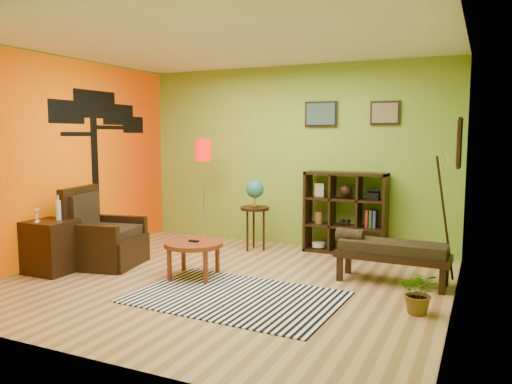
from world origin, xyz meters
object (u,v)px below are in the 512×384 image
at_px(floor_lamp, 203,160).
at_px(potted_plant, 420,297).
at_px(globe_table, 255,197).
at_px(cube_shelf, 346,213).
at_px(side_cabinet, 51,246).
at_px(bench, 389,250).
at_px(armchair, 102,241).
at_px(coffee_table, 194,247).

height_order(floor_lamp, potted_plant, floor_lamp).
height_order(globe_table, cube_shelf, cube_shelf).
bearing_deg(side_cabinet, bench, 18.95).
bearing_deg(globe_table, potted_plant, -34.57).
relative_size(floor_lamp, bench, 1.25).
height_order(armchair, floor_lamp, floor_lamp).
distance_m(armchair, cube_shelf, 3.46).
bearing_deg(armchair, coffee_table, 0.06).
relative_size(armchair, potted_plant, 2.43).
relative_size(cube_shelf, bench, 0.90).
height_order(side_cabinet, bench, side_cabinet).
xyz_separation_m(bench, potted_plant, (0.46, -0.93, -0.22)).
relative_size(globe_table, potted_plant, 2.48).
height_order(side_cabinet, potted_plant, side_cabinet).
height_order(side_cabinet, floor_lamp, floor_lamp).
xyz_separation_m(floor_lamp, potted_plant, (3.48, -1.76, -1.18)).
distance_m(coffee_table, cube_shelf, 2.44).
distance_m(coffee_table, floor_lamp, 2.05).
height_order(side_cabinet, globe_table, globe_table).
xyz_separation_m(side_cabinet, potted_plant, (4.42, 0.43, -0.17)).
relative_size(coffee_table, side_cabinet, 0.74).
relative_size(globe_table, bench, 0.80).
height_order(coffee_table, cube_shelf, cube_shelf).
bearing_deg(globe_table, bench, -22.07).
xyz_separation_m(coffee_table, bench, (2.20, 0.78, 0.01)).
bearing_deg(bench, floor_lamp, 164.62).
xyz_separation_m(coffee_table, globe_table, (0.05, 1.65, 0.43)).
xyz_separation_m(armchair, potted_plant, (4.10, -0.14, -0.15)).
xyz_separation_m(side_cabinet, floor_lamp, (0.94, 2.19, 1.02)).
height_order(cube_shelf, potted_plant, cube_shelf).
distance_m(floor_lamp, globe_table, 1.02).
height_order(armchair, bench, armchair).
bearing_deg(potted_plant, armchair, 178.01).
bearing_deg(bench, cube_shelf, 124.36).
bearing_deg(cube_shelf, armchair, -144.22).
bearing_deg(potted_plant, side_cabinet, -174.41).
xyz_separation_m(cube_shelf, bench, (0.84, -1.24, -0.21)).
bearing_deg(armchair, globe_table, 47.96).
xyz_separation_m(globe_table, bench, (2.15, -0.87, -0.42)).
xyz_separation_m(side_cabinet, globe_table, (1.81, 2.23, 0.47)).
xyz_separation_m(side_cabinet, bench, (3.96, 1.36, 0.05)).
bearing_deg(floor_lamp, coffee_table, -63.19).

